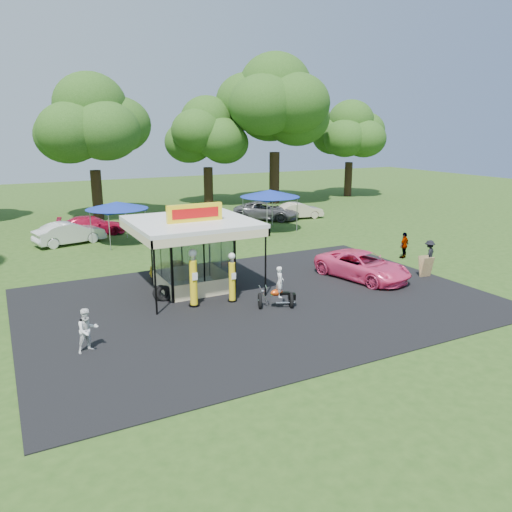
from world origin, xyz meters
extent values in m
plane|color=#284816|center=(0.00, 0.00, 0.00)|extent=(120.00, 120.00, 0.00)
cube|color=black|center=(0.00, 2.00, 0.02)|extent=(20.00, 14.00, 0.04)
cube|color=white|center=(-2.00, 5.00, 0.03)|extent=(3.00, 3.00, 0.06)
cube|color=white|center=(-2.00, 5.00, 3.29)|extent=(5.40, 5.40, 0.18)
cube|color=yellow|center=(-2.00, 4.50, 3.78)|extent=(2.60, 0.25, 0.80)
cube|color=red|center=(-2.00, 4.37, 3.78)|extent=(2.21, 0.02, 0.45)
cylinder|color=black|center=(-4.55, 2.45, 1.60)|extent=(0.08, 0.08, 3.20)
cylinder|color=black|center=(0.55, 2.45, 1.60)|extent=(0.08, 0.08, 3.20)
cylinder|color=black|center=(-2.81, 2.72, 0.05)|extent=(0.48, 0.48, 0.11)
cylinder|color=yellow|center=(-2.81, 2.72, 1.09)|extent=(0.33, 0.33, 1.96)
cylinder|color=silver|center=(-2.81, 2.72, 2.17)|extent=(0.22, 0.22, 0.22)
sphere|color=white|center=(-2.81, 2.72, 2.39)|extent=(0.35, 0.35, 0.35)
cube|color=white|center=(-2.81, 2.52, 1.41)|extent=(0.24, 0.02, 0.33)
cylinder|color=black|center=(-1.09, 2.50, 0.05)|extent=(0.42, 0.42, 0.10)
cylinder|color=yellow|center=(-1.09, 2.50, 0.95)|extent=(0.29, 0.29, 1.72)
cylinder|color=silver|center=(-1.09, 2.50, 1.91)|extent=(0.19, 0.19, 0.19)
sphere|color=white|center=(-1.09, 2.50, 2.10)|extent=(0.30, 0.30, 0.30)
cube|color=white|center=(-1.09, 2.33, 1.24)|extent=(0.21, 0.02, 0.29)
torus|color=black|center=(-0.39, 1.22, 0.30)|extent=(0.43, 0.75, 0.75)
torus|color=black|center=(0.84, 0.69, 0.30)|extent=(0.43, 0.75, 0.75)
cube|color=silver|center=(0.27, 0.94, 0.45)|extent=(0.55, 0.43, 0.27)
ellipsoid|color=#E64710|center=(0.27, 0.94, 0.70)|extent=(0.57, 0.32, 0.27)
cube|color=black|center=(0.56, 0.81, 0.64)|extent=(0.54, 0.41, 0.09)
cube|color=black|center=(0.87, 0.68, 0.49)|extent=(0.41, 0.40, 0.25)
cylinder|color=silver|center=(-0.26, 1.17, 0.63)|extent=(0.38, 0.21, 0.80)
cylinder|color=silver|center=(-0.14, 1.12, 0.94)|extent=(0.26, 0.51, 0.04)
sphere|color=silver|center=(-0.28, 1.18, 0.76)|extent=(0.14, 0.14, 0.14)
imported|color=white|center=(0.39, 0.88, 1.16)|extent=(0.49, 0.58, 1.34)
torus|color=black|center=(-3.74, 3.96, 0.36)|extent=(0.77, 0.44, 0.75)
torus|color=black|center=(-3.87, 4.10, 0.36)|extent=(0.76, 0.42, 0.75)
cube|color=#593819|center=(9.36, 1.18, 0.56)|extent=(0.64, 0.35, 1.10)
cube|color=#593819|center=(9.36, 1.45, 0.56)|extent=(0.64, 0.35, 1.10)
imported|color=yellow|center=(-2.00, 7.20, 0.48)|extent=(2.82, 1.13, 0.96)
imported|color=#FF457F|center=(6.26, 2.58, 0.70)|extent=(3.36, 5.42, 1.40)
imported|color=white|center=(-7.63, 0.18, 0.79)|extent=(0.89, 0.77, 1.57)
imported|color=black|center=(10.96, 2.63, 0.76)|extent=(1.14, 0.93, 1.53)
imported|color=gray|center=(11.16, 4.76, 0.78)|extent=(0.99, 0.66, 1.55)
imported|color=silver|center=(-5.85, 17.81, 0.74)|extent=(4.75, 2.61, 1.49)
imported|color=#BA0E30|center=(-4.01, 20.30, 0.67)|extent=(4.86, 2.57, 1.34)
imported|color=#BBBBC0|center=(5.51, 20.22, 0.72)|extent=(4.57, 2.95, 1.45)
imported|color=#545456|center=(10.16, 19.79, 0.75)|extent=(5.60, 5.59, 1.51)
imported|color=beige|center=(12.84, 18.99, 0.68)|extent=(4.27, 2.02, 1.35)
cylinder|color=gray|center=(-4.22, 17.75, 1.12)|extent=(0.06, 0.06, 2.24)
cylinder|color=gray|center=(-1.62, 17.75, 1.12)|extent=(0.06, 0.06, 2.24)
cylinder|color=gray|center=(-4.22, 15.15, 1.12)|extent=(0.06, 0.06, 2.24)
cylinder|color=gray|center=(-1.62, 15.15, 1.12)|extent=(0.06, 0.06, 2.24)
cube|color=navy|center=(-2.92, 16.45, 2.30)|extent=(2.80, 2.80, 0.11)
cone|color=navy|center=(-2.92, 16.45, 2.59)|extent=(4.04, 4.04, 0.47)
cylinder|color=gray|center=(6.64, 16.97, 1.23)|extent=(0.06, 0.06, 2.45)
cylinder|color=gray|center=(9.50, 16.97, 1.23)|extent=(0.06, 0.06, 2.45)
cylinder|color=gray|center=(6.64, 14.10, 1.23)|extent=(0.06, 0.06, 2.45)
cylinder|color=gray|center=(9.50, 14.10, 1.23)|extent=(0.06, 0.06, 2.45)
cube|color=navy|center=(8.07, 15.53, 2.51)|extent=(3.06, 3.06, 0.12)
cone|color=navy|center=(8.07, 15.53, 2.83)|extent=(4.41, 4.41, 0.51)
cylinder|color=black|center=(-2.35, 26.60, 2.05)|extent=(0.88, 0.88, 4.10)
ellipsoid|color=#1F4513|center=(-2.35, 26.60, 7.38)|extent=(9.84, 9.84, 8.43)
cylinder|color=black|center=(9.06, 29.92, 1.85)|extent=(0.93, 0.93, 3.71)
ellipsoid|color=#1F4513|center=(9.06, 29.92, 6.59)|extent=(8.65, 8.65, 7.41)
cylinder|color=black|center=(15.41, 27.76, 2.57)|extent=(1.03, 1.03, 5.14)
ellipsoid|color=#1F4513|center=(15.41, 27.76, 9.14)|extent=(11.99, 11.99, 10.28)
cylinder|color=black|center=(25.50, 28.67, 1.89)|extent=(0.85, 0.85, 3.77)
ellipsoid|color=#1F4513|center=(25.50, 28.67, 6.61)|extent=(8.51, 8.51, 7.30)
camera|label=1|loc=(-9.88, -16.56, 7.51)|focal=35.00mm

